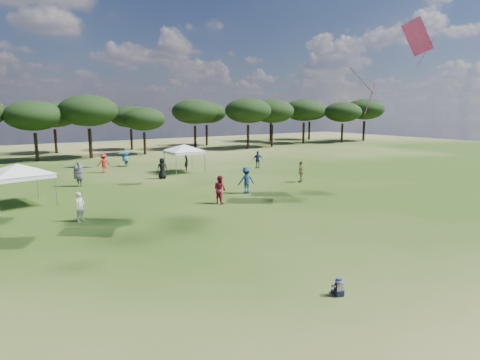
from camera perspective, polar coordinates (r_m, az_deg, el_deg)
name	(u,v)px	position (r m, az deg, el deg)	size (l,w,h in m)	color
ground	(392,329)	(12.20, 20.77, -19.20)	(140.00, 140.00, 0.00)	#324E17
tree_line	(75,113)	(54.50, -22.47, 8.85)	(108.78, 17.63, 7.77)	black
tent_left	(17,166)	(27.53, -29.12, 1.78)	(6.57, 6.57, 2.91)	gray
tent_right	(184,146)	(37.58, -7.97, 4.87)	(6.08, 6.08, 2.94)	gray
toddler	(339,288)	(13.50, 13.86, -14.63)	(0.44, 0.48, 0.59)	black
festival_crowd	(110,173)	(32.85, -18.00, 0.90)	(28.94, 21.40, 1.91)	#AC1E1C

